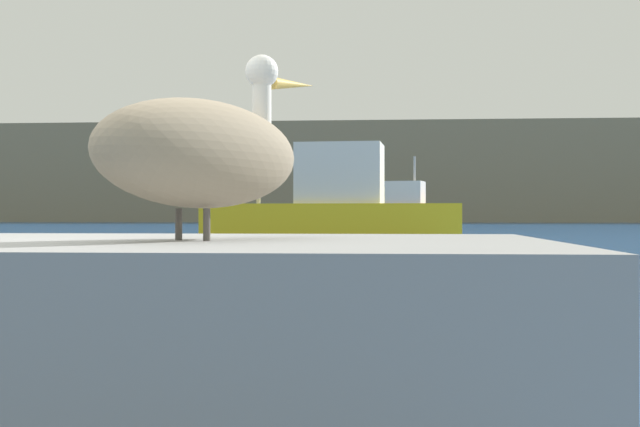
{
  "coord_description": "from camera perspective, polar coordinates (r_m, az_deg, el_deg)",
  "views": [
    {
      "loc": [
        1.77,
        -3.28,
        0.98
      ],
      "look_at": [
        -0.18,
        22.22,
        0.94
      ],
      "focal_mm": 44.6,
      "sensor_mm": 36.0,
      "label": 1
    }
  ],
  "objects": [
    {
      "name": "pelican",
      "position": [
        3.45,
        -8.32,
        4.39
      ],
      "size": [
        1.0,
        1.3,
        0.86
      ],
      "rotation": [
        0.0,
        0.0,
        1.01
      ],
      "color": "gray",
      "rests_on": "pier_dock"
    },
    {
      "name": "hillside_backdrop",
      "position": [
        85.0,
        3.18,
        2.76
      ],
      "size": [
        140.0,
        16.16,
        9.92
      ],
      "primitive_type": "cube",
      "color": "#7F755B",
      "rests_on": "ground"
    },
    {
      "name": "pier_dock",
      "position": [
        3.47,
        -8.47,
        -8.99
      ],
      "size": [
        2.97,
        2.11,
        0.86
      ],
      "primitive_type": "cube",
      "color": "gray",
      "rests_on": "ground"
    },
    {
      "name": "fishing_boat_orange",
      "position": [
        44.39,
        4.56,
        0.13
      ],
      "size": [
        7.08,
        3.49,
        4.07
      ],
      "rotation": [
        0.0,
        0.0,
        -0.22
      ],
      "color": "orange",
      "rests_on": "ground"
    },
    {
      "name": "fishing_boat_yellow",
      "position": [
        23.14,
        1.05,
        0.18
      ],
      "size": [
        7.54,
        2.84,
        4.4
      ],
      "rotation": [
        0.0,
        0.0,
        3.07
      ],
      "color": "yellow",
      "rests_on": "ground"
    }
  ]
}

